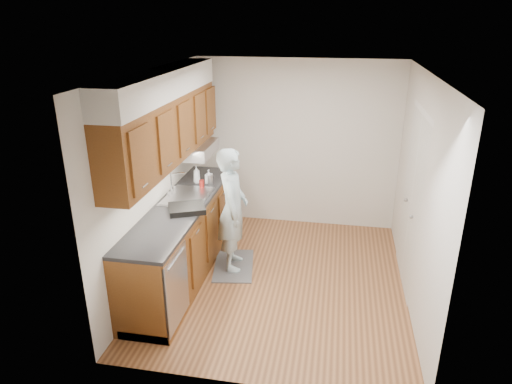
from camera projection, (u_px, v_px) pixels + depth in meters
floor at (279, 280)px, 5.64m from camera, size 3.50×3.50×0.00m
ceiling at (283, 72)px, 4.73m from camera, size 3.50×3.50×0.00m
wall_left at (156, 177)px, 5.44m from camera, size 0.02×3.50×2.50m
wall_right at (419, 194)px, 4.93m from camera, size 0.02×3.50×2.50m
wall_back at (296, 145)px, 6.79m from camera, size 3.00×0.02×2.50m
counter at (184, 236)px, 5.66m from camera, size 0.64×2.80×1.30m
upper_cabinets at (167, 119)px, 5.19m from camera, size 0.47×2.80×1.21m
closet_door at (411, 202)px, 5.29m from camera, size 0.02×1.22×2.05m
floor_mat at (234, 265)px, 5.94m from camera, size 0.62×0.90×0.02m
person at (232, 202)px, 5.61m from camera, size 0.52×0.69×1.78m
soap_bottle_a at (197, 174)px, 6.11m from camera, size 0.09×0.09×0.24m
soap_bottle_b at (209, 176)px, 6.11m from camera, size 0.09×0.09×0.19m
soda_can at (202, 184)px, 5.92m from camera, size 0.08×0.08×0.12m
steel_can at (210, 180)px, 6.09m from camera, size 0.08×0.08×0.12m
dish_rack at (187, 208)px, 5.25m from camera, size 0.51×0.48×0.06m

